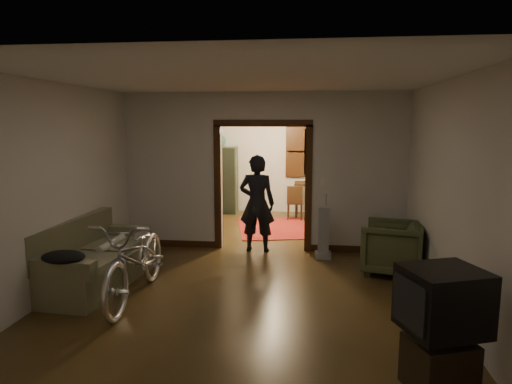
% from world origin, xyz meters
% --- Properties ---
extents(floor, '(5.00, 8.50, 0.01)m').
position_xyz_m(floor, '(0.00, 0.00, 0.00)').
color(floor, '#332410').
rests_on(floor, ground).
extents(ceiling, '(5.00, 8.50, 0.01)m').
position_xyz_m(ceiling, '(0.00, 0.00, 2.80)').
color(ceiling, white).
rests_on(ceiling, floor).
extents(wall_back, '(5.00, 0.02, 2.80)m').
position_xyz_m(wall_back, '(0.00, 4.25, 1.40)').
color(wall_back, beige).
rests_on(wall_back, floor).
extents(wall_left, '(0.02, 8.50, 2.80)m').
position_xyz_m(wall_left, '(-2.50, 0.00, 1.40)').
color(wall_left, beige).
rests_on(wall_left, floor).
extents(wall_right, '(0.02, 8.50, 2.80)m').
position_xyz_m(wall_right, '(2.50, 0.00, 1.40)').
color(wall_right, beige).
rests_on(wall_right, floor).
extents(partition_wall, '(5.00, 0.14, 2.80)m').
position_xyz_m(partition_wall, '(0.00, 0.75, 1.40)').
color(partition_wall, beige).
rests_on(partition_wall, floor).
extents(door_casing, '(1.74, 0.20, 2.32)m').
position_xyz_m(door_casing, '(0.00, 0.75, 1.10)').
color(door_casing, '#331B0B').
rests_on(door_casing, floor).
extents(far_window, '(0.98, 0.06, 1.28)m').
position_xyz_m(far_window, '(0.70, 4.21, 1.55)').
color(far_window, black).
rests_on(far_window, wall_back).
extents(chandelier, '(0.24, 0.24, 0.24)m').
position_xyz_m(chandelier, '(0.00, 2.50, 2.35)').
color(chandelier, '#FFE0A5').
rests_on(chandelier, ceiling).
extents(light_switch, '(0.08, 0.01, 0.12)m').
position_xyz_m(light_switch, '(1.05, 0.68, 1.25)').
color(light_switch, silver).
rests_on(light_switch, partition_wall).
extents(sofa, '(1.07, 2.08, 0.92)m').
position_xyz_m(sofa, '(-2.13, -1.40, 0.46)').
color(sofa, '#646442').
rests_on(sofa, floor).
extents(rolled_paper, '(0.10, 0.79, 0.10)m').
position_xyz_m(rolled_paper, '(-2.03, -1.10, 0.53)').
color(rolled_paper, beige).
rests_on(rolled_paper, sofa).
extents(jacket, '(0.52, 0.39, 0.15)m').
position_xyz_m(jacket, '(-2.08, -2.31, 0.68)').
color(jacket, black).
rests_on(jacket, sofa).
extents(bicycle, '(0.81, 2.10, 1.09)m').
position_xyz_m(bicycle, '(-1.37, -1.82, 0.55)').
color(bicycle, silver).
rests_on(bicycle, floor).
extents(armchair, '(1.06, 1.04, 0.79)m').
position_xyz_m(armchair, '(2.09, -0.38, 0.40)').
color(armchair, '#434C2B').
rests_on(armchair, floor).
extents(tv_stand, '(0.62, 0.60, 0.45)m').
position_xyz_m(tv_stand, '(1.96, -3.49, 0.23)').
color(tv_stand, black).
rests_on(tv_stand, floor).
extents(crt_tv, '(0.78, 0.74, 0.54)m').
position_xyz_m(crt_tv, '(1.96, -3.49, 0.80)').
color(crt_tv, black).
rests_on(crt_tv, tv_stand).
extents(vacuum, '(0.31, 0.26, 0.88)m').
position_xyz_m(vacuum, '(1.07, 0.26, 0.44)').
color(vacuum, gray).
rests_on(vacuum, floor).
extents(person, '(0.65, 0.44, 1.72)m').
position_xyz_m(person, '(-0.09, 0.57, 0.86)').
color(person, black).
rests_on(person, floor).
extents(oriental_rug, '(1.91, 2.28, 0.02)m').
position_xyz_m(oriental_rug, '(0.10, 2.34, 0.01)').
color(oriental_rug, maroon).
rests_on(oriental_rug, floor).
extents(locker, '(0.85, 0.49, 1.67)m').
position_xyz_m(locker, '(-1.41, 3.95, 0.83)').
color(locker, '#2B3A22').
rests_on(locker, floor).
extents(globe, '(0.28, 0.28, 0.28)m').
position_xyz_m(globe, '(-1.41, 3.95, 1.94)').
color(globe, '#1E5972').
rests_on(globe, locker).
extents(desk, '(1.20, 0.83, 0.81)m').
position_xyz_m(desk, '(1.01, 3.76, 0.41)').
color(desk, black).
rests_on(desk, floor).
extents(desk_chair, '(0.43, 0.43, 0.81)m').
position_xyz_m(desk_chair, '(0.49, 3.34, 0.41)').
color(desk_chair, black).
rests_on(desk_chair, floor).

